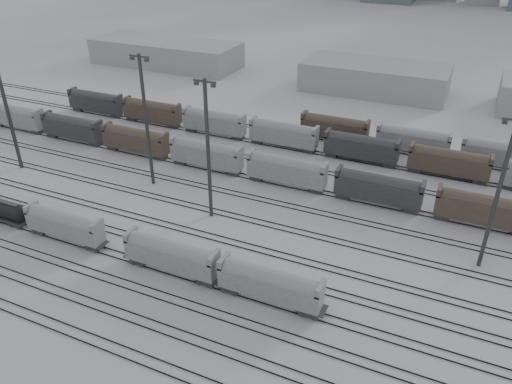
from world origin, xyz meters
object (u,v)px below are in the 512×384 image
at_px(hopper_car_a, 65,224).
at_px(hopper_car_c, 270,283).
at_px(hopper_car_b, 172,254).
at_px(light_mast_a, 4,97).
at_px(light_mast_c, 208,148).

relative_size(hopper_car_a, hopper_car_c, 0.97).
bearing_deg(hopper_car_b, light_mast_a, 160.92).
xyz_separation_m(hopper_car_b, hopper_car_c, (14.92, 0.00, -0.04)).
bearing_deg(hopper_car_a, light_mast_c, 42.88).
distance_m(light_mast_a, light_mast_c, 43.66).
relative_size(hopper_car_c, light_mast_a, 0.50).
height_order(hopper_car_c, light_mast_c, light_mast_c).
xyz_separation_m(hopper_car_a, light_mast_c, (16.87, 15.67, 9.52)).
bearing_deg(light_mast_a, hopper_car_a, -30.80).
height_order(hopper_car_b, light_mast_c, light_mast_c).
distance_m(hopper_car_c, light_mast_c, 25.23).
bearing_deg(light_mast_c, light_mast_a, 179.64).
height_order(hopper_car_b, light_mast_a, light_mast_a).
bearing_deg(hopper_car_c, light_mast_c, 137.99).
bearing_deg(hopper_car_a, hopper_car_c, 0.00).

